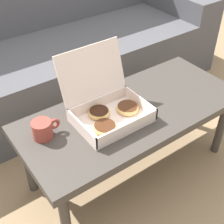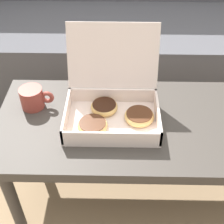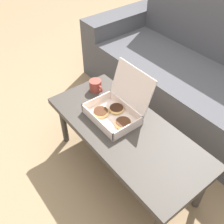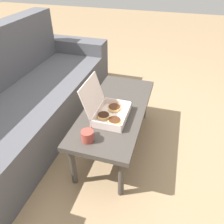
# 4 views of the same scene
# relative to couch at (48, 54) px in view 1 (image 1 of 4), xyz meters

# --- Properties ---
(ground_plane) EXTENTS (12.00, 12.00, 0.00)m
(ground_plane) POSITION_rel_couch_xyz_m (0.00, -0.82, -0.32)
(ground_plane) COLOR #937756
(couch) EXTENTS (2.43, 0.82, 0.96)m
(couch) POSITION_rel_couch_xyz_m (0.00, 0.00, 0.00)
(couch) COLOR #4C4C51
(couch) RESTS_ON ground_plane
(coffee_table) EXTENTS (1.11, 0.49, 0.42)m
(coffee_table) POSITION_rel_couch_xyz_m (0.00, -0.92, 0.06)
(coffee_table) COLOR #3D3833
(coffee_table) RESTS_ON ground_plane
(pastry_box) EXTENTS (0.33, 0.32, 0.30)m
(pastry_box) POSITION_rel_couch_xyz_m (-0.13, -0.89, 0.15)
(pastry_box) COLOR silver
(pastry_box) RESTS_ON coffee_table
(coffee_mug) EXTENTS (0.13, 0.09, 0.08)m
(coffee_mug) POSITION_rel_couch_xyz_m (-0.43, -0.85, 0.14)
(coffee_mug) COLOR #993D33
(coffee_mug) RESTS_ON coffee_table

